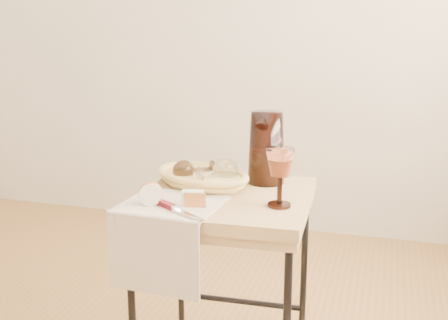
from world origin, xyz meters
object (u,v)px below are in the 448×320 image
(goblet_lying_b, at_px, (214,172))
(table_knife, at_px, (178,210))
(bread_basket, at_px, (203,179))
(pitcher, at_px, (266,148))
(tea_towel, at_px, (172,204))
(side_table, at_px, (226,291))
(apple_half, at_px, (151,193))
(wine_goblet, at_px, (280,177))
(goblet_lying_a, at_px, (196,170))

(goblet_lying_b, height_order, table_knife, goblet_lying_b)
(bread_basket, distance_m, pitcher, 0.24)
(tea_towel, relative_size, table_knife, 1.42)
(side_table, distance_m, apple_half, 0.46)
(table_knife, bearing_deg, wine_goblet, 61.72)
(bread_basket, bearing_deg, apple_half, -84.79)
(table_knife, bearing_deg, goblet_lying_b, 117.38)
(table_knife, bearing_deg, apple_half, -172.90)
(tea_towel, distance_m, table_knife, 0.09)
(goblet_lying_b, height_order, pitcher, pitcher)
(goblet_lying_a, distance_m, table_knife, 0.32)
(tea_towel, bearing_deg, apple_half, -154.80)
(goblet_lying_a, xyz_separation_m, table_knife, (0.05, -0.31, -0.04))
(table_knife, bearing_deg, side_table, 102.57)
(side_table, height_order, wine_goblet, wine_goblet)
(side_table, bearing_deg, table_knife, -109.65)
(pitcher, relative_size, apple_half, 3.87)
(bread_basket, height_order, pitcher, pitcher)
(apple_half, bearing_deg, tea_towel, 1.03)
(bread_basket, distance_m, goblet_lying_a, 0.04)
(side_table, xyz_separation_m, tea_towel, (-0.13, -0.15, 0.35))
(bread_basket, bearing_deg, table_knife, -61.70)
(apple_half, xyz_separation_m, table_knife, (0.11, -0.05, -0.03))
(goblet_lying_b, xyz_separation_m, pitcher, (0.15, 0.12, 0.07))
(goblet_lying_a, height_order, table_knife, goblet_lying_a)
(goblet_lying_a, xyz_separation_m, goblet_lying_b, (0.07, -0.03, 0.01))
(side_table, distance_m, pitcher, 0.51)
(tea_towel, relative_size, goblet_lying_a, 2.36)
(side_table, height_order, bread_basket, bread_basket)
(tea_towel, distance_m, bread_basket, 0.23)
(goblet_lying_a, bearing_deg, pitcher, 163.60)
(goblet_lying_b, distance_m, table_knife, 0.28)
(goblet_lying_a, relative_size, goblet_lying_b, 0.88)
(bread_basket, bearing_deg, pitcher, 50.73)
(tea_towel, height_order, goblet_lying_b, goblet_lying_b)
(table_knife, bearing_deg, pitcher, 98.36)
(side_table, xyz_separation_m, table_knife, (-0.08, -0.23, 0.36))
(apple_half, relative_size, table_knife, 0.36)
(side_table, relative_size, wine_goblet, 3.75)
(tea_towel, relative_size, wine_goblet, 1.60)
(side_table, height_order, apple_half, apple_half)
(tea_towel, distance_m, apple_half, 0.07)
(side_table, relative_size, goblet_lying_b, 4.90)
(wine_goblet, relative_size, apple_half, 2.46)
(goblet_lying_a, bearing_deg, goblet_lying_b, 119.06)
(tea_towel, height_order, table_knife, table_knife)
(bread_basket, bearing_deg, side_table, -10.85)
(pitcher, bearing_deg, goblet_lying_b, -146.83)
(wine_goblet, bearing_deg, bread_basket, 154.01)
(pitcher, height_order, wine_goblet, pitcher)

